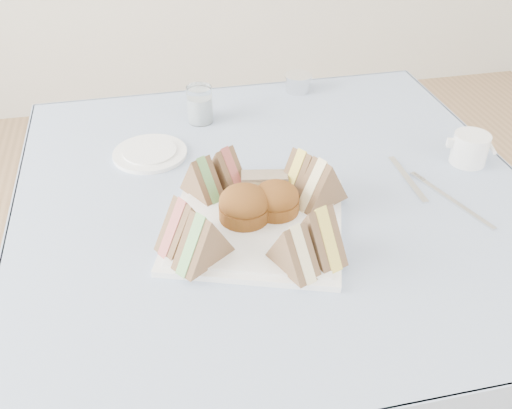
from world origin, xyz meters
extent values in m
cube|color=brown|center=(0.00, 0.00, 0.37)|extent=(0.90, 0.90, 0.74)
cube|color=#A2B8E4|center=(0.00, 0.00, 0.74)|extent=(1.02, 1.02, 0.01)
cube|color=white|center=(-0.06, -0.10, 0.75)|extent=(0.39, 0.39, 0.01)
cylinder|color=brown|center=(-0.08, -0.09, 0.79)|extent=(0.12, 0.12, 0.06)
cylinder|color=brown|center=(-0.02, -0.08, 0.79)|extent=(0.09, 0.09, 0.06)
cube|color=#C9BA86|center=(-0.03, -0.01, 0.78)|extent=(0.09, 0.05, 0.04)
cylinder|color=white|center=(-0.24, 0.20, 0.75)|extent=(0.17, 0.17, 0.01)
cylinder|color=white|center=(-0.11, 0.33, 0.79)|extent=(0.07, 0.07, 0.09)
cylinder|color=silver|center=(0.17, 0.45, 0.77)|extent=(0.09, 0.09, 0.04)
cube|color=silver|center=(0.27, -0.01, 0.75)|extent=(0.02, 0.17, 0.00)
cube|color=silver|center=(0.33, -0.12, 0.75)|extent=(0.07, 0.18, 0.00)
cylinder|color=white|center=(0.43, 0.02, 0.78)|extent=(0.09, 0.09, 0.07)
camera|label=1|loc=(-0.24, -0.90, 1.39)|focal=40.00mm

